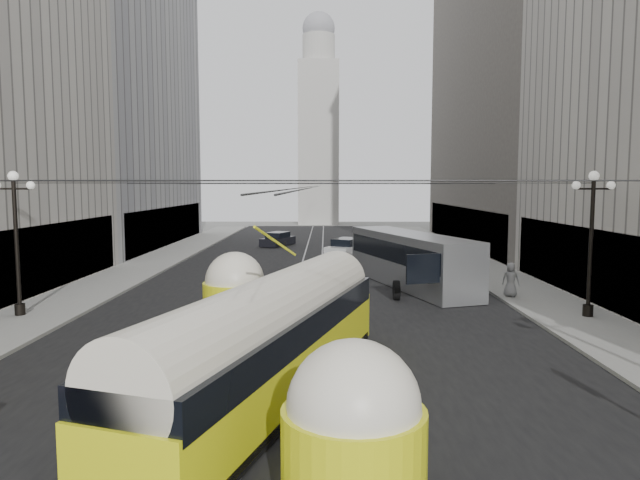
{
  "coord_description": "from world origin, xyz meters",
  "views": [
    {
      "loc": [
        1.0,
        -6.81,
        5.92
      ],
      "look_at": [
        0.78,
        16.66,
        3.64
      ],
      "focal_mm": 32.0,
      "sensor_mm": 36.0,
      "label": 1
    }
  ],
  "objects_px": {
    "pedestrian_sidewalk_right": "(511,280)",
    "streetcar": "(271,339)",
    "city_bus": "(410,257)",
    "pedestrian_crossing_a": "(162,464)"
  },
  "relations": [
    {
      "from": "streetcar",
      "to": "city_bus",
      "type": "xyz_separation_m",
      "value": [
        6.45,
        17.62,
        0.04
      ]
    },
    {
      "from": "pedestrian_crossing_a",
      "to": "pedestrian_sidewalk_right",
      "type": "bearing_deg",
      "value": -5.08
    },
    {
      "from": "pedestrian_sidewalk_right",
      "to": "streetcar",
      "type": "bearing_deg",
      "value": 76.12
    },
    {
      "from": "pedestrian_crossing_a",
      "to": "pedestrian_sidewalk_right",
      "type": "xyz_separation_m",
      "value": [
        12.54,
        19.46,
        0.12
      ]
    },
    {
      "from": "city_bus",
      "to": "pedestrian_crossing_a",
      "type": "relative_size",
      "value": 6.91
    },
    {
      "from": "pedestrian_crossing_a",
      "to": "city_bus",
      "type": "bearing_deg",
      "value": 9.03
    },
    {
      "from": "streetcar",
      "to": "pedestrian_sidewalk_right",
      "type": "height_order",
      "value": "streetcar"
    },
    {
      "from": "city_bus",
      "to": "pedestrian_sidewalk_right",
      "type": "xyz_separation_m",
      "value": [
        4.66,
        -3.82,
        -0.66
      ]
    },
    {
      "from": "city_bus",
      "to": "pedestrian_sidewalk_right",
      "type": "height_order",
      "value": "city_bus"
    },
    {
      "from": "city_bus",
      "to": "pedestrian_crossing_a",
      "type": "bearing_deg",
      "value": -108.69
    }
  ]
}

